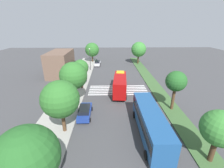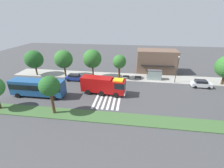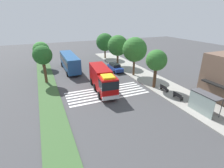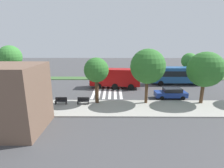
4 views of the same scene
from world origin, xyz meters
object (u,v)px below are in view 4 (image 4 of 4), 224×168
(bus_stop_shelter, at_px, (31,92))
(sidewalk_tree_east, at_px, (96,70))
(bench_west_of_shelter, at_px, (83,101))
(median_tree_center, at_px, (10,57))
(parked_car_west, at_px, (171,93))
(sidewalk_tree_center, at_px, (148,66))
(transit_bus, at_px, (179,74))
(bench_near_shelter, at_px, (61,101))
(sidewalk_tree_west, at_px, (205,70))
(fire_truck, at_px, (114,77))
(median_tree_far_west, at_px, (189,61))
(median_tree_west, at_px, (145,57))

(bus_stop_shelter, bearing_deg, sidewalk_tree_east, -176.06)
(bench_west_of_shelter, bearing_deg, median_tree_center, -40.97)
(parked_car_west, xyz_separation_m, sidewalk_tree_center, (4.18, 2.20, 4.37))
(transit_bus, xyz_separation_m, bench_near_shelter, (20.23, 11.66, -1.47))
(parked_car_west, bearing_deg, median_tree_center, -24.23)
(median_tree_center, bearing_deg, transit_bus, 171.76)
(sidewalk_tree_east, bearing_deg, sidewalk_tree_center, 180.00)
(sidewalk_tree_west, xyz_separation_m, sidewalk_tree_center, (7.65, -0.00, 0.40))
(bench_west_of_shelter, distance_m, sidewalk_tree_west, 16.87)
(fire_truck, height_order, median_tree_far_west, median_tree_far_west)
(bench_near_shelter, bearing_deg, parked_car_west, -170.04)
(fire_truck, height_order, transit_bus, fire_truck)
(sidewalk_tree_west, xyz_separation_m, median_tree_west, (5.11, -16.38, 0.18))
(bench_west_of_shelter, relative_size, sidewalk_tree_west, 0.23)
(parked_car_west, relative_size, bench_near_shelter, 2.94)
(parked_car_west, distance_m, bench_near_shelter, 16.14)
(bench_west_of_shelter, relative_size, median_tree_far_west, 0.27)
(fire_truck, xyz_separation_m, median_tree_center, (23.69, -8.14, 3.04))
(bus_stop_shelter, distance_m, sidewalk_tree_center, 16.08)
(transit_bus, height_order, median_tree_far_west, median_tree_far_west)
(transit_bus, distance_m, bus_stop_shelter, 26.90)
(fire_truck, xyz_separation_m, median_tree_far_west, (-17.26, -8.14, 2.13))
(sidewalk_tree_east, bearing_deg, fire_truck, -105.70)
(bus_stop_shelter, distance_m, bench_west_of_shelter, 7.16)
(bench_west_of_shelter, bearing_deg, median_tree_west, -123.46)
(parked_car_west, xyz_separation_m, sidewalk_tree_east, (11.03, 2.20, 3.82))
(median_tree_west, xyz_separation_m, median_tree_center, (30.77, 0.00, 0.07))
(bench_near_shelter, xyz_separation_m, median_tree_center, (16.51, -16.97, 4.47))
(transit_bus, bearing_deg, parked_car_west, -116.19)
(fire_truck, bearing_deg, bus_stop_shelter, 43.71)
(median_tree_far_west, bearing_deg, bench_near_shelter, 34.77)
(median_tree_west, bearing_deg, median_tree_far_west, 180.00)
(median_tree_west, bearing_deg, bus_stop_shelter, 42.95)
(sidewalk_tree_west, bearing_deg, median_tree_far_west, -107.24)
(fire_truck, distance_m, parked_car_west, 10.66)
(transit_bus, height_order, median_tree_west, median_tree_west)
(median_tree_far_west, bearing_deg, sidewalk_tree_west, 72.76)
(parked_car_west, distance_m, median_tree_center, 35.62)
(bench_near_shelter, distance_m, sidewalk_tree_west, 19.83)
(median_tree_center, bearing_deg, sidewalk_tree_east, 142.54)
(bench_west_of_shelter, bearing_deg, fire_truck, -115.15)
(bench_west_of_shelter, distance_m, median_tree_west, 20.82)
(bench_near_shelter, distance_m, bench_west_of_shelter, 3.04)
(sidewalk_tree_center, bearing_deg, median_tree_center, -30.14)
(transit_bus, bearing_deg, median_tree_center, 171.60)
(sidewalk_tree_west, bearing_deg, median_tree_west, -72.69)
(transit_bus, height_order, bus_stop_shelter, transit_bus)
(transit_bus, distance_m, bench_west_of_shelter, 20.82)
(parked_car_west, relative_size, median_tree_far_west, 0.81)
(bench_near_shelter, height_order, sidewalk_tree_west, sidewalk_tree_west)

